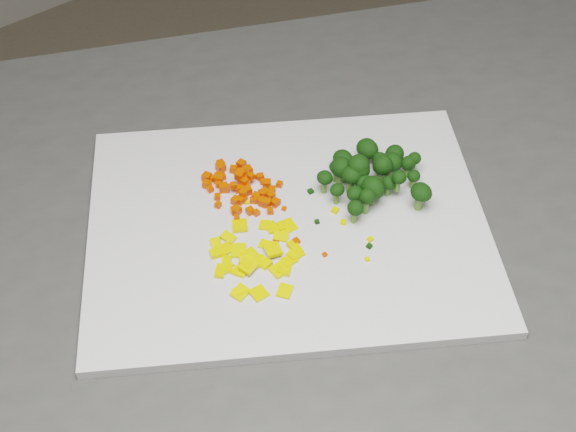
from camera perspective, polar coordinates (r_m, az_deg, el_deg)
counter_block at (r=1.26m, az=0.62°, el=-14.11°), size 1.29×1.13×0.90m
cutting_board at (r=0.87m, az=0.00°, el=-0.70°), size 0.54×0.51×0.01m
carrot_pile at (r=0.89m, az=-3.41°, el=2.37°), size 0.10×0.10×0.03m
pepper_pile at (r=0.83m, az=-1.96°, el=-2.70°), size 0.11×0.11×0.02m
broccoli_pile at (r=0.88m, az=6.26°, el=2.82°), size 0.11×0.11×0.05m
carrot_cube_0 at (r=0.91m, az=-3.19°, el=3.14°), size 0.01×0.01×0.01m
carrot_cube_1 at (r=0.90m, az=-4.61°, el=2.03°), size 0.01×0.01×0.01m
carrot_cube_2 at (r=0.89m, az=-3.16°, el=1.20°), size 0.01×0.01×0.01m
carrot_cube_3 at (r=0.90m, az=-2.63°, el=2.82°), size 0.01×0.01×0.01m
carrot_cube_4 at (r=0.91m, az=-4.90°, el=2.64°), size 0.01×0.01×0.01m
carrot_cube_5 at (r=0.88m, az=-3.22°, el=1.63°), size 0.01×0.01×0.01m
carrot_cube_6 at (r=0.92m, az=-3.90°, el=3.34°), size 0.01×0.01×0.01m
carrot_cube_7 at (r=0.91m, az=-5.41°, el=2.66°), size 0.01×0.01×0.01m
carrot_cube_8 at (r=0.90m, az=-3.37°, el=3.07°), size 0.01×0.01×0.01m
carrot_cube_9 at (r=0.91m, az=-4.99°, el=2.70°), size 0.01×0.01×0.01m
carrot_cube_10 at (r=0.89m, az=-2.93°, el=1.81°), size 0.01×0.01×0.01m
carrot_cube_11 at (r=0.91m, az=-2.12°, el=2.80°), size 0.01×0.01×0.01m
carrot_cube_12 at (r=0.88m, az=-0.81°, el=1.00°), size 0.01×0.01×0.01m
carrot_cube_13 at (r=0.91m, az=-5.64°, el=2.25°), size 0.01×0.01×0.01m
carrot_cube_14 at (r=0.90m, az=-0.61°, el=2.27°), size 0.01×0.01×0.01m
carrot_cube_15 at (r=0.87m, az=-3.66°, el=-0.13°), size 0.01×0.01×0.01m
carrot_cube_16 at (r=0.91m, az=-4.95°, el=2.82°), size 0.01×0.01×0.01m
carrot_cube_17 at (r=0.88m, az=-3.42°, el=1.14°), size 0.01×0.01×0.01m
carrot_cube_18 at (r=0.90m, az=-3.31°, el=2.39°), size 0.01×0.01×0.01m
carrot_cube_19 at (r=0.92m, az=-3.56°, el=3.08°), size 0.01×0.01×0.01m
carrot_cube_20 at (r=0.87m, az=-3.81°, el=0.39°), size 0.01×0.01×0.01m
carrot_cube_21 at (r=0.89m, az=-3.90°, el=2.17°), size 0.01×0.01×0.01m
carrot_cube_22 at (r=0.91m, az=-3.24°, el=2.59°), size 0.01×0.01×0.01m
carrot_cube_23 at (r=0.91m, az=-3.06°, el=2.99°), size 0.01×0.01×0.01m
carrot_cube_24 at (r=0.92m, az=-3.85°, el=3.24°), size 0.01×0.01×0.01m
carrot_cube_25 at (r=0.90m, az=-4.42°, el=1.98°), size 0.01×0.01×0.01m
carrot_cube_26 at (r=0.91m, az=-4.67°, el=2.82°), size 0.01×0.01×0.01m
carrot_cube_27 at (r=0.90m, az=-1.51°, el=2.31°), size 0.01×0.01×0.01m
carrot_cube_28 at (r=0.90m, az=-5.56°, el=1.92°), size 0.01×0.01×0.01m
carrot_cube_29 at (r=0.87m, az=-2.72°, el=0.36°), size 0.01×0.01×0.01m
carrot_cube_30 at (r=0.88m, az=-1.54°, el=0.93°), size 0.01×0.01×0.01m
carrot_cube_31 at (r=0.93m, az=-4.81°, el=3.72°), size 0.01×0.01×0.01m
carrot_cube_32 at (r=0.89m, az=-1.74°, el=1.61°), size 0.01×0.01×0.01m
carrot_cube_33 at (r=0.91m, az=-3.07°, el=2.57°), size 0.01×0.01×0.01m
carrot_cube_34 at (r=0.90m, az=-3.59°, el=1.92°), size 0.01×0.01×0.01m
carrot_cube_35 at (r=0.88m, az=-5.00°, el=0.79°), size 0.01×0.01×0.01m
carrot_cube_36 at (r=0.91m, az=-5.79°, el=2.77°), size 0.01×0.01×0.01m
carrot_cube_37 at (r=0.89m, az=-2.27°, el=1.39°), size 0.01×0.01×0.01m
carrot_cube_38 at (r=0.89m, az=-5.04°, el=1.37°), size 0.01×0.01×0.01m
carrot_cube_39 at (r=0.90m, az=-3.47°, el=2.88°), size 0.01×0.01×0.01m
carrot_cube_40 at (r=0.89m, az=-2.54°, el=1.12°), size 0.01×0.01×0.01m
carrot_cube_41 at (r=0.88m, az=-1.77°, el=0.99°), size 0.01×0.01×0.01m
carrot_cube_42 at (r=0.90m, az=-2.90°, el=2.00°), size 0.01×0.01×0.01m
carrot_cube_43 at (r=0.91m, az=-5.82°, el=2.26°), size 0.01×0.01×0.01m
carrot_cube_44 at (r=0.90m, az=-2.98°, el=2.27°), size 0.01×0.01×0.01m
carrot_cube_45 at (r=0.90m, az=-4.98°, el=2.24°), size 0.01×0.01×0.01m
carrot_cube_46 at (r=0.87m, az=-2.26°, el=0.23°), size 0.01×0.01×0.01m
carrot_cube_47 at (r=0.88m, az=-0.93°, el=0.95°), size 0.01×0.01×0.01m
carrot_cube_48 at (r=0.92m, az=-2.89°, el=3.25°), size 0.01×0.01×0.01m
carrot_cube_49 at (r=0.89m, az=-1.25°, el=1.70°), size 0.01×0.01×0.01m
carrot_cube_50 at (r=0.90m, az=-1.11°, el=1.90°), size 0.01×0.01×0.01m
carrot_cube_51 at (r=0.87m, az=-3.65°, el=0.40°), size 0.01×0.01×0.01m
carrot_cube_52 at (r=0.91m, az=-1.96°, el=2.80°), size 0.01×0.01×0.01m
carrot_cube_53 at (r=0.91m, az=-1.77°, el=2.45°), size 0.01×0.01×0.01m
carrot_cube_54 at (r=0.90m, az=-3.25°, el=2.01°), size 0.01×0.01×0.01m
carrot_cube_55 at (r=0.88m, az=-2.19°, el=1.19°), size 0.01×0.01×0.01m
carrot_cube_56 at (r=0.90m, az=-3.12°, el=2.45°), size 0.01×0.01×0.01m
carrot_cube_57 at (r=0.87m, az=-1.28°, el=0.37°), size 0.01×0.01×0.01m
carrot_cube_58 at (r=0.88m, az=-3.73°, el=1.09°), size 0.01×0.01×0.01m
carrot_cube_59 at (r=0.92m, az=-4.81°, el=3.47°), size 0.01×0.01×0.01m
carrot_cube_60 at (r=0.91m, az=-3.30°, el=2.79°), size 0.01×0.01×0.01m
carrot_cube_61 at (r=0.92m, az=-3.33°, el=3.69°), size 0.01×0.01×0.01m
carrot_cube_62 at (r=0.89m, az=-1.24°, el=1.45°), size 0.01×0.01×0.01m
pepper_chunk_0 at (r=0.82m, az=-3.45°, el=-3.97°), size 0.02×0.02×0.00m
pepper_chunk_1 at (r=0.83m, az=0.60°, el=-2.79°), size 0.02×0.01×0.01m
pepper_chunk_2 at (r=0.83m, az=-1.07°, el=-2.43°), size 0.02×0.02×0.00m
pepper_chunk_3 at (r=0.84m, az=-4.96°, el=-2.61°), size 0.02×0.02×0.01m
pepper_chunk_4 at (r=0.84m, az=-1.45°, el=-2.10°), size 0.02×0.02×0.01m
pepper_chunk_5 at (r=0.83m, az=-4.39°, el=-3.25°), size 0.02×0.02×0.00m
pepper_chunk_6 at (r=0.80m, az=-3.41°, el=-5.46°), size 0.02×0.02×0.01m
pepper_chunk_7 at (r=0.82m, az=-0.27°, el=-3.75°), size 0.02×0.02×0.01m
pepper_chunk_8 at (r=0.86m, az=-0.49°, el=-0.86°), size 0.02×0.01×0.01m
pepper_chunk_9 at (r=0.86m, az=-3.44°, el=-0.68°), size 0.02×0.02×0.01m
pepper_chunk_10 at (r=0.82m, az=-2.87°, el=-3.61°), size 0.02×0.02×0.00m
pepper_chunk_11 at (r=0.86m, az=-1.54°, el=-0.66°), size 0.02×0.02×0.00m
pepper_chunk_12 at (r=0.86m, az=-0.83°, el=-0.87°), size 0.02×0.02×0.01m
pepper_chunk_13 at (r=0.82m, az=-4.84°, el=-3.91°), size 0.02×0.02×0.01m
pepper_chunk_14 at (r=0.83m, az=-2.84°, el=-3.27°), size 0.02×0.02×0.01m
pepper_chunk_15 at (r=0.84m, az=-3.54°, el=-2.47°), size 0.02×0.02×0.01m
pepper_chunk_16 at (r=0.83m, az=0.39°, el=-2.68°), size 0.02×0.02×0.01m
pepper_chunk_17 at (r=0.85m, az=-5.11°, el=-2.07°), size 0.02×0.02×0.01m
pepper_chunk_18 at (r=0.83m, az=0.09°, el=-3.19°), size 0.02×0.01×0.00m
pepper_chunk_19 at (r=0.82m, az=-2.99°, el=-3.40°), size 0.01×0.01×0.01m
pepper_chunk_20 at (r=0.85m, az=-4.27°, el=-1.53°), size 0.01×0.02×0.01m
pepper_chunk_21 at (r=0.84m, az=0.49°, el=-2.26°), size 0.01×0.02×0.01m
pepper_chunk_22 at (r=0.86m, az=-0.07°, el=-0.74°), size 0.02×0.02×0.01m
pepper_chunk_23 at (r=0.82m, az=-0.65°, el=-3.87°), size 0.02×0.02×0.00m
pepper_chunk_24 at (r=0.83m, az=-1.78°, el=-3.30°), size 0.01×0.02×0.01m
pepper_chunk_25 at (r=0.84m, az=-4.46°, el=-2.37°), size 0.02×0.01×0.01m
pepper_chunk_26 at (r=0.85m, az=-0.50°, el=-1.48°), size 0.02×0.02×0.01m
pepper_chunk_27 at (r=0.80m, az=-3.42°, el=-5.38°), size 0.01×0.01×0.01m
pepper_chunk_28 at (r=0.83m, az=-2.41°, el=-3.25°), size 0.02×0.02×0.00m
pepper_chunk_29 at (r=0.80m, az=-0.23°, el=-5.36°), size 0.02×0.02×0.00m
pepper_chunk_30 at (r=0.83m, az=-2.72°, el=-2.79°), size 0.02×0.02×0.01m
pepper_chunk_31 at (r=0.80m, az=-2.07°, el=-5.51°), size 0.02×0.02×0.01m
pepper_chunk_32 at (r=0.82m, az=-4.46°, el=-3.72°), size 0.02×0.02×0.01m
broccoli_floret_0 at (r=0.90m, az=3.73°, el=3.16°), size 0.03×0.03×0.03m
broccoli_floret_1 at (r=0.89m, az=4.96°, el=3.30°), size 0.03×0.03×0.03m
broccoli_floret_2 at (r=0.87m, az=5.59°, el=0.98°), size 0.02×0.02×0.03m
broccoli_floret_3 at (r=0.91m, az=6.55°, el=3.23°), size 0.03×0.03×0.03m
broccoli_floret_4 at (r=0.93m, az=7.52°, el=4.19°), size 0.03×0.03×0.03m
broccoli_floret_5 at (r=0.88m, az=3.47°, el=1.55°), size 0.02×0.02×0.03m
broccoli_floret_6 at (r=0.86m, az=4.75°, el=0.22°), size 0.02×0.02×0.03m
broccoli_floret_7 at (r=0.92m, az=6.40°, el=3.84°), size 0.02×0.02×0.02m
broccoli_floret_8 at (r=0.92m, az=8.89°, el=3.67°), size 0.02×0.02×0.03m
broccoli_floret_9 at (r=0.92m, az=7.11°, el=3.76°), size 0.02×0.02×0.02m
broccoli_floret_10 at (r=0.89m, az=7.13°, el=2.07°), size 0.02×0.02×0.02m
broccoli_floret_11 at (r=0.90m, az=6.67°, el=3.22°), size 0.03×0.03×0.03m
broccoli_floret_12 at (r=0.92m, az=6.51°, el=3.74°), size 0.02×0.02×0.03m
broccoli_floret_13 at (r=0.88m, az=7.84°, el=2.42°), size 0.02×0.02×0.03m
broccoli_floret_14 at (r=0.91m, az=7.34°, el=3.54°), size 0.03×0.03×0.03m
broccoli_floret_15 at (r=0.90m, az=3.42°, el=3.14°), size 0.02×0.02×0.03m
broccoli_floret_16 at (r=0.91m, az=8.87°, el=2.57°), size 0.02×0.02×0.02m
broccoli_floret_17 at (r=0.88m, az=5.96°, el=1.70°), size 0.03×0.03×0.03m
broccoli_floret_18 at (r=0.89m, az=2.58°, el=2.37°), size 0.02×0.02×0.03m
broccoli_floret_19 at (r=0.91m, az=3.87°, el=3.82°), size 0.03×0.03×0.03m
broccoli_floret_20 at (r=0.93m, az=5.59°, el=4.53°), size 0.03×0.03×0.03m
broccoli_floret_21 at (r=0.89m, az=5.01°, el=3.13°), size 0.03×0.03×0.03m
broccoli_floret_22 at (r=0.92m, az=8.49°, el=3.45°), size 0.02×0.02×0.03m
broccoli_floret_23 at (r=0.88m, az=9.34°, el=1.31°), size 0.03×0.03×0.03m
broccoli_floret_24 at (r=0.87m, az=4.72°, el=1.26°), size 0.03×0.03×0.03m
broccoli_floret_25 at (r=0.89m, az=4.47°, el=2.53°), size 0.03×0.03×0.03m
broccoli_floret_26 at (r=0.89m, az=5.36°, el=2.05°), size 0.03×0.03×0.03m
stray_bit_0 at (r=0.86m, az=2.07°, el=-0.41°), size 0.01×0.01×0.00m
stray_bit_1 at (r=0.85m, az=5.87°, el=-1.66°), size 0.01×0.01×0.00m
stray_bit_2 at (r=0.85m, az=5.80°, el=-2.14°), size 0.01×0.01×0.00m
stray_bit_3 at (r=0.87m, az=3.95°, el=-0.44°), size 0.01×0.01×0.00m
stray_bit_4 at (r=0.83m, az=2.63°, el=-2.76°), size 0.00×0.00×0.00m
stray_bit_5 at (r=0.88m, az=-0.28°, el=0.53°), size 0.01×0.01×0.00m
stray_bit_6 at (r=0.84m, az=0.57°, el=-1.81°), size 0.01×0.01×0.00m
stray_bit_7 at (r=0.90m, az=1.62°, el=1.77°), size 0.01×0.01×0.00m
stray_bit_8 at (r=0.83m, az=-4.01°, el=-3.50°), size 0.00×0.00×0.00m
stray_bit_9 at (r=0.92m, az=4.68°, el=2.83°), size 0.01×0.01×0.00m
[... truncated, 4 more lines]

